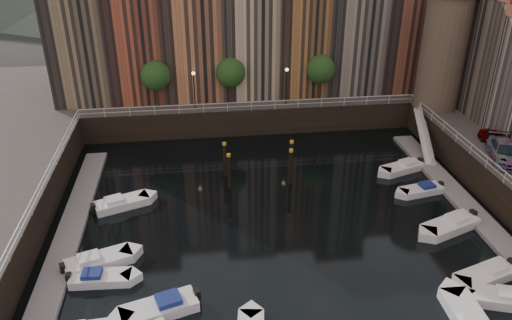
{
  "coord_description": "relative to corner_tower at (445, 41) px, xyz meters",
  "views": [
    {
      "loc": [
        -6.01,
        -34.03,
        22.69
      ],
      "look_at": [
        -1.07,
        4.0,
        3.11
      ],
      "focal_mm": 35.0,
      "sensor_mm": 36.0,
      "label": 1
    }
  ],
  "objects": [
    {
      "name": "ground",
      "position": [
        -20.0,
        -14.5,
        -10.19
      ],
      "size": [
        200.0,
        200.0,
        0.0
      ],
      "primitive_type": "plane",
      "color": "black",
      "rests_on": "ground"
    },
    {
      "name": "quay_far",
      "position": [
        -20.0,
        11.5,
        -8.69
      ],
      "size": [
        80.0,
        20.0,
        3.0
      ],
      "primitive_type": "cube",
      "color": "black",
      "rests_on": "ground"
    },
    {
      "name": "dock_left",
      "position": [
        -36.2,
        -15.5,
        -10.02
      ],
      "size": [
        2.0,
        28.0,
        0.35
      ],
      "primitive_type": "cube",
      "color": "gray",
      "rests_on": "ground"
    },
    {
      "name": "dock_right",
      "position": [
        -3.8,
        -15.5,
        -10.02
      ],
      "size": [
        2.0,
        28.0,
        0.35
      ],
      "primitive_type": "cube",
      "color": "gray",
      "rests_on": "ground"
    },
    {
      "name": "far_terrace",
      "position": [
        -16.69,
        9.0,
        0.76
      ],
      "size": [
        48.7,
        10.3,
        17.5
      ],
      "color": "#857254",
      "rests_on": "quay_far"
    },
    {
      "name": "corner_tower",
      "position": [
        0.0,
        0.0,
        0.0
      ],
      "size": [
        5.2,
        5.2,
        13.8
      ],
      "color": "#6B5B4C",
      "rests_on": "quay_right"
    },
    {
      "name": "promenade_trees",
      "position": [
        -21.33,
        3.7,
        -3.61
      ],
      "size": [
        21.2,
        3.2,
        5.2
      ],
      "color": "black",
      "rests_on": "quay_far"
    },
    {
      "name": "street_lamps",
      "position": [
        -21.0,
        2.7,
        -4.3
      ],
      "size": [
        10.36,
        0.36,
        4.18
      ],
      "color": "black",
      "rests_on": "quay_far"
    },
    {
      "name": "railings",
      "position": [
        -20.0,
        -9.62,
        -6.41
      ],
      "size": [
        36.08,
        34.04,
        0.52
      ],
      "color": "white",
      "rests_on": "ground"
    },
    {
      "name": "gangway",
      "position": [
        -2.9,
        -4.5,
        -8.28
      ],
      "size": [
        2.78,
        8.32,
        3.73
      ],
      "color": "white",
      "rests_on": "ground"
    },
    {
      "name": "mooring_pilings",
      "position": [
        -20.54,
        -8.6,
        -8.54
      ],
      "size": [
        6.55,
        2.75,
        3.78
      ],
      "color": "black",
      "rests_on": "ground"
    },
    {
      "name": "boat_left_1",
      "position": [
        -33.1,
        -21.11,
        -9.86
      ],
      "size": [
        4.33,
        1.79,
        0.98
      ],
      "rotation": [
        0.0,
        0.0,
        -0.06
      ],
      "color": "white",
      "rests_on": "ground"
    },
    {
      "name": "boat_left_2",
      "position": [
        -33.51,
        -19.34,
        -9.82
      ],
      "size": [
        4.97,
        3.18,
        1.12
      ],
      "rotation": [
        0.0,
        0.0,
        0.34
      ],
      "color": "white",
      "rests_on": "ground"
    },
    {
      "name": "boat_left_3",
      "position": [
        -32.74,
        -11.65,
        -9.83
      ],
      "size": [
        4.84,
        3.18,
        1.09
      ],
      "rotation": [
        0.0,
        0.0,
        0.36
      ],
      "color": "white",
      "rests_on": "ground"
    },
    {
      "name": "boat_right_0",
      "position": [
        -7.44,
        -26.41,
        -9.83
      ],
      "size": [
        4.78,
        3.05,
        1.08
      ],
      "rotation": [
        0.0,
        0.0,
        2.81
      ],
      "color": "white",
      "rests_on": "ground"
    },
    {
      "name": "boat_right_1",
      "position": [
        -7.03,
        -24.2,
        -9.83
      ],
      "size": [
        4.85,
        3.01,
        1.09
      ],
      "rotation": [
        0.0,
        0.0,
        3.45
      ],
      "color": "white",
      "rests_on": "ground"
    },
    {
      "name": "boat_right_2",
      "position": [
        -6.64,
        -18.31,
        -9.8
      ],
      "size": [
        5.19,
        3.47,
        1.17
      ],
      "rotation": [
        0.0,
        0.0,
        3.51
      ],
      "color": "white",
      "rests_on": "ground"
    },
    {
      "name": "boat_right_3",
      "position": [
        -6.54,
        -12.73,
        -9.88
      ],
      "size": [
        4.2,
        2.18,
        0.94
      ],
      "rotation": [
        0.0,
        0.0,
        3.33
      ],
      "color": "white",
      "rests_on": "ground"
    },
    {
      "name": "boat_right_4",
      "position": [
        -6.58,
        -8.51,
        -9.85
      ],
      "size": [
        4.6,
        2.93,
        1.04
      ],
      "rotation": [
        0.0,
        0.0,
        3.47
      ],
      "color": "white",
      "rests_on": "ground"
    },
    {
      "name": "boat_near_3",
      "position": [
        -10.31,
        -28.01,
        -9.79
      ],
      "size": [
        2.1,
        5.23,
        1.19
      ],
      "rotation": [
        0.0,
        0.0,
        1.53
      ],
      "color": "white",
      "rests_on": "ground"
    },
    {
      "name": "car_a",
      "position": [
        1.05,
        -10.48,
        -6.54
      ],
      "size": [
        1.98,
        4.0,
        1.31
      ],
      "primitive_type": "imported",
      "rotation": [
        0.0,
        0.0,
        0.11
      ],
      "color": "gray",
      "rests_on": "quay_right"
    },
    {
      "name": "car_c",
      "position": [
        0.13,
        -13.16,
        -6.41
      ],
      "size": [
        3.82,
        5.85,
        1.58
      ],
      "primitive_type": "imported",
      "rotation": [
        0.0,
        0.0,
        -0.32
      ],
      "color": "gray",
      "rests_on": "quay_right"
    },
    {
      "name": "boat_extra_662",
      "position": [
        -28.86,
        -24.54,
        -9.8
      ],
      "size": [
        5.15,
        3.14,
        1.16
      ],
      "rotation": [
        0.0,
        0.0,
        3.44
      ],
      "color": "white",
      "rests_on": "ground"
    }
  ]
}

